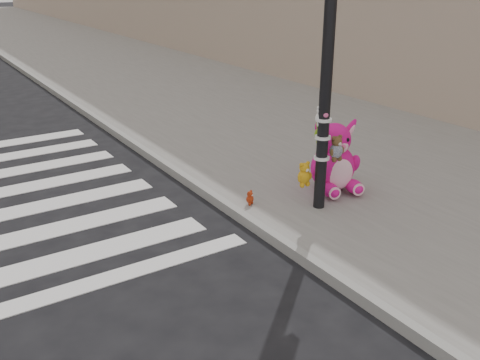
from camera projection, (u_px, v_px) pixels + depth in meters
ground at (233, 347)px, 5.08m from camera, size 120.00×120.00×0.00m
sidewalk_near at (196, 91)px, 15.39m from camera, size 7.00×80.00×0.14m
curb_edge at (77, 106)px, 13.65m from camera, size 0.12×80.00×0.15m
signal_pole at (326, 91)px, 7.14m from camera, size 0.68×0.48×4.00m
pink_bunny at (334, 162)px, 8.16m from camera, size 0.84×0.94×1.13m
red_teddy at (250, 198)px, 7.77m from camera, size 0.18×0.16×0.22m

